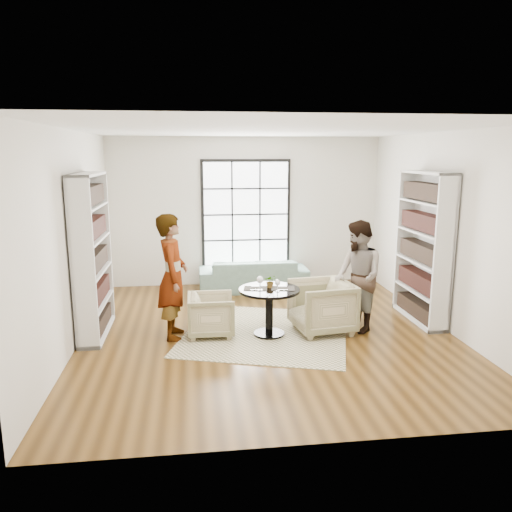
{
  "coord_description": "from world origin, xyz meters",
  "views": [
    {
      "loc": [
        -1.08,
        -7.11,
        2.68
      ],
      "look_at": [
        -0.12,
        0.4,
        1.11
      ],
      "focal_mm": 35.0,
      "sensor_mm": 36.0,
      "label": 1
    }
  ],
  "objects": [
    {
      "name": "placemat_right",
      "position": [
        0.21,
        -0.14,
        0.72
      ],
      "size": [
        0.38,
        0.31,
        0.01
      ],
      "primitive_type": "cube",
      "rotation": [
        0.0,
        0.0,
        -0.17
      ],
      "color": "black",
      "rests_on": "pedestal_table"
    },
    {
      "name": "pedestal_table",
      "position": [
        0.01,
        -0.11,
        0.52
      ],
      "size": [
        0.9,
        0.9,
        0.72
      ],
      "rotation": [
        0.0,
        0.0,
        -0.17
      ],
      "color": "black",
      "rests_on": "ground"
    },
    {
      "name": "person_left",
      "position": [
        -1.39,
        0.01,
        0.92
      ],
      "size": [
        0.46,
        0.68,
        1.83
      ],
      "primitive_type": "imported",
      "rotation": [
        0.0,
        0.0,
        1.54
      ],
      "color": "gray",
      "rests_on": "ground"
    },
    {
      "name": "room_shell",
      "position": [
        0.0,
        0.54,
        1.26
      ],
      "size": [
        6.0,
        6.01,
        6.0
      ],
      "color": "silver",
      "rests_on": "ground"
    },
    {
      "name": "ground",
      "position": [
        0.0,
        0.0,
        0.0
      ],
      "size": [
        6.0,
        6.0,
        0.0
      ],
      "primitive_type": "plane",
      "color": "brown"
    },
    {
      "name": "cutlery_right",
      "position": [
        0.21,
        -0.14,
        0.73
      ],
      "size": [
        0.18,
        0.24,
        0.01
      ],
      "primitive_type": null,
      "rotation": [
        0.0,
        0.0,
        -0.17
      ],
      "color": "silver",
      "rests_on": "placemat_right"
    },
    {
      "name": "flower_centerpiece",
      "position": [
        0.04,
        -0.05,
        0.82
      ],
      "size": [
        0.2,
        0.18,
        0.19
      ],
      "primitive_type": "imported",
      "rotation": [
        0.0,
        0.0,
        -0.18
      ],
      "color": "gray",
      "rests_on": "pedestal_table"
    },
    {
      "name": "armchair_right",
      "position": [
        0.83,
        -0.06,
        0.4
      ],
      "size": [
        0.97,
        0.95,
        0.79
      ],
      "primitive_type": "imported",
      "rotation": [
        0.0,
        0.0,
        -1.44
      ],
      "color": "#C1BC8A",
      "rests_on": "ground"
    },
    {
      "name": "armchair_left",
      "position": [
        -0.84,
        0.01,
        0.31
      ],
      "size": [
        0.69,
        0.67,
        0.63
      ],
      "primitive_type": "imported",
      "rotation": [
        0.0,
        0.0,
        1.56
      ],
      "color": "tan",
      "rests_on": "ground"
    },
    {
      "name": "person_right",
      "position": [
        1.38,
        -0.06,
        0.85
      ],
      "size": [
        0.73,
        0.89,
        1.7
      ],
      "primitive_type": "imported",
      "rotation": [
        0.0,
        0.0,
        -1.46
      ],
      "color": "gray",
      "rests_on": "ground"
    },
    {
      "name": "cutlery_left",
      "position": [
        -0.19,
        -0.08,
        0.73
      ],
      "size": [
        0.18,
        0.24,
        0.01
      ],
      "primitive_type": null,
      "rotation": [
        0.0,
        0.0,
        -0.17
      ],
      "color": "silver",
      "rests_on": "placemat_left"
    },
    {
      "name": "wine_glass_left",
      "position": [
        -0.14,
        -0.18,
        0.87
      ],
      "size": [
        0.1,
        0.1,
        0.21
      ],
      "color": "silver",
      "rests_on": "pedestal_table"
    },
    {
      "name": "placemat_left",
      "position": [
        -0.19,
        -0.08,
        0.72
      ],
      "size": [
        0.38,
        0.31,
        0.01
      ],
      "primitive_type": "cube",
      "rotation": [
        0.0,
        0.0,
        -0.17
      ],
      "color": "black",
      "rests_on": "pedestal_table"
    },
    {
      "name": "wine_glass_right",
      "position": [
        0.1,
        -0.28,
        0.85
      ],
      "size": [
        0.08,
        0.08,
        0.18
      ],
      "color": "silver",
      "rests_on": "pedestal_table"
    },
    {
      "name": "sofa",
      "position": [
        0.09,
        2.45,
        0.31
      ],
      "size": [
        2.14,
        0.86,
        0.62
      ],
      "primitive_type": "imported",
      "rotation": [
        0.0,
        0.0,
        3.13
      ],
      "color": "slate",
      "rests_on": "ground"
    },
    {
      "name": "rug",
      "position": [
        -0.02,
        -0.02,
        0.01
      ],
      "size": [
        2.98,
        2.98,
        0.01
      ],
      "primitive_type": "cube",
      "rotation": [
        0.0,
        0.0,
        -0.3
      ],
      "color": "beige",
      "rests_on": "ground"
    }
  ]
}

